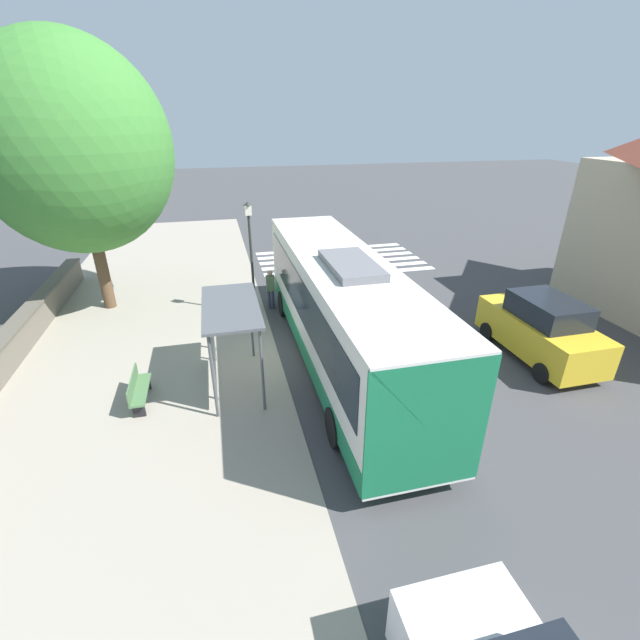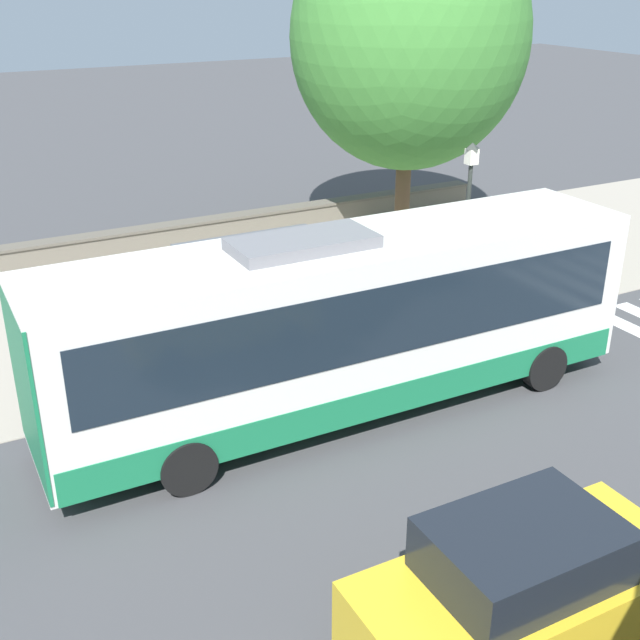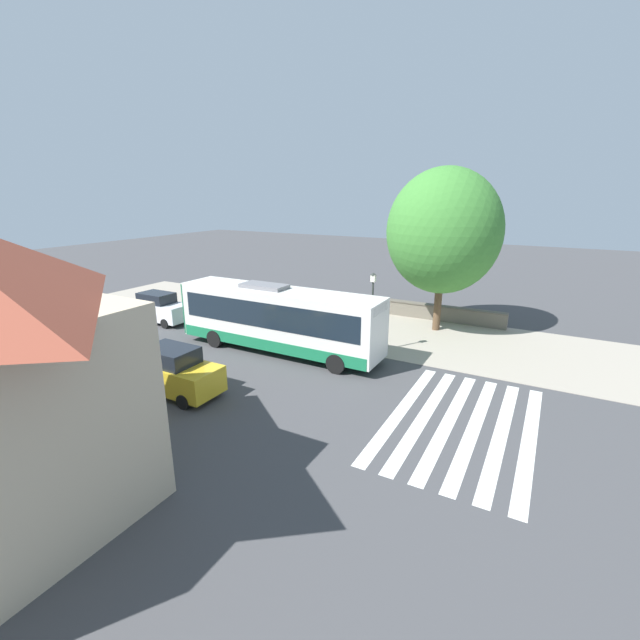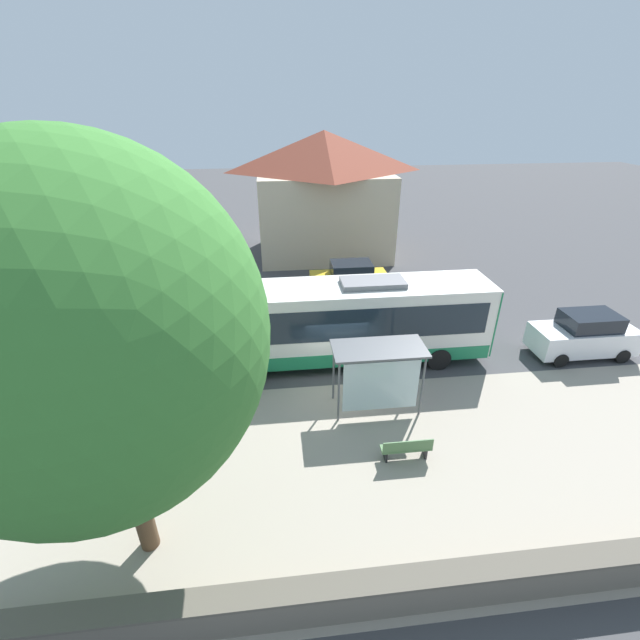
{
  "view_description": "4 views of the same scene",
  "coord_description": "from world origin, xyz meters",
  "px_view_note": "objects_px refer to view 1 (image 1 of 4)",
  "views": [
    {
      "loc": [
        -1.63,
        -12.36,
        7.36
      ],
      "look_at": [
        1.51,
        0.49,
        1.03
      ],
      "focal_mm": 24.0,
      "sensor_mm": 36.0,
      "label": 1
    },
    {
      "loc": [
        14.06,
        -7.7,
        8.17
      ],
      "look_at": [
        0.82,
        -0.72,
        1.55
      ],
      "focal_mm": 45.0,
      "sensor_mm": 36.0,
      "label": 2
    },
    {
      "loc": [
        20.5,
        12.11,
        8.55
      ],
      "look_at": [
        0.65,
        1.18,
        1.79
      ],
      "focal_mm": 24.0,
      "sensor_mm": 36.0,
      "label": 3
    },
    {
      "loc": [
        -13.97,
        2.36,
        10.42
      ],
      "look_at": [
        1.43,
        0.6,
        2.28
      ],
      "focal_mm": 24.0,
      "sensor_mm": 36.0,
      "label": 4
    }
  ],
  "objects_px": {
    "parked_car_far_lane": "(541,329)",
    "street_lamp_near": "(251,250)",
    "bus_shelter": "(226,321)",
    "pedestrian": "(270,286)",
    "bus": "(341,309)",
    "shade_tree": "(74,148)",
    "bench": "(138,389)"
  },
  "relations": [
    {
      "from": "bus",
      "to": "shade_tree",
      "type": "xyz_separation_m",
      "value": [
        -8.21,
        6.71,
        4.34
      ]
    },
    {
      "from": "street_lamp_near",
      "to": "shade_tree",
      "type": "bearing_deg",
      "value": 160.29
    },
    {
      "from": "bench",
      "to": "shade_tree",
      "type": "xyz_separation_m",
      "value": [
        -2.13,
        7.48,
        5.81
      ]
    },
    {
      "from": "bus_shelter",
      "to": "street_lamp_near",
      "type": "xyz_separation_m",
      "value": [
        1.21,
        4.99,
        0.54
      ]
    },
    {
      "from": "street_lamp_near",
      "to": "parked_car_far_lane",
      "type": "bearing_deg",
      "value": -32.93
    },
    {
      "from": "shade_tree",
      "to": "bench",
      "type": "bearing_deg",
      "value": -74.13
    },
    {
      "from": "pedestrian",
      "to": "shade_tree",
      "type": "height_order",
      "value": "shade_tree"
    },
    {
      "from": "bus_shelter",
      "to": "pedestrian",
      "type": "xyz_separation_m",
      "value": [
        1.93,
        5.34,
        -1.14
      ]
    },
    {
      "from": "parked_car_far_lane",
      "to": "shade_tree",
      "type": "bearing_deg",
      "value": 152.0
    },
    {
      "from": "bus_shelter",
      "to": "bench",
      "type": "distance_m",
      "value": 3.08
    },
    {
      "from": "street_lamp_near",
      "to": "shade_tree",
      "type": "height_order",
      "value": "shade_tree"
    },
    {
      "from": "pedestrian",
      "to": "bench",
      "type": "distance_m",
      "value": 7.29
    },
    {
      "from": "bus",
      "to": "parked_car_far_lane",
      "type": "relative_size",
      "value": 2.69
    },
    {
      "from": "bus",
      "to": "street_lamp_near",
      "type": "height_order",
      "value": "street_lamp_near"
    },
    {
      "from": "shade_tree",
      "to": "bus_shelter",
      "type": "bearing_deg",
      "value": -56.5
    },
    {
      "from": "parked_car_far_lane",
      "to": "street_lamp_near",
      "type": "bearing_deg",
      "value": 147.07
    },
    {
      "from": "pedestrian",
      "to": "shade_tree",
      "type": "distance_m",
      "value": 8.67
    },
    {
      "from": "bus_shelter",
      "to": "pedestrian",
      "type": "bearing_deg",
      "value": 70.12
    },
    {
      "from": "bus_shelter",
      "to": "bench",
      "type": "xyz_separation_m",
      "value": [
        -2.58,
        -0.37,
        -1.65
      ]
    },
    {
      "from": "bus",
      "to": "bus_shelter",
      "type": "relative_size",
      "value": 3.57
    },
    {
      "from": "bus",
      "to": "shade_tree",
      "type": "bearing_deg",
      "value": 140.73
    },
    {
      "from": "bus_shelter",
      "to": "shade_tree",
      "type": "xyz_separation_m",
      "value": [
        -4.71,
        7.11,
        4.16
      ]
    },
    {
      "from": "bus_shelter",
      "to": "bench",
      "type": "height_order",
      "value": "bus_shelter"
    },
    {
      "from": "pedestrian",
      "to": "bus_shelter",
      "type": "bearing_deg",
      "value": -109.88
    },
    {
      "from": "bench",
      "to": "shade_tree",
      "type": "height_order",
      "value": "shade_tree"
    },
    {
      "from": "street_lamp_near",
      "to": "parked_car_far_lane",
      "type": "distance_m",
      "value": 10.66
    },
    {
      "from": "bus",
      "to": "parked_car_far_lane",
      "type": "bearing_deg",
      "value": -9.85
    },
    {
      "from": "bus",
      "to": "shade_tree",
      "type": "height_order",
      "value": "shade_tree"
    },
    {
      "from": "bus",
      "to": "street_lamp_near",
      "type": "bearing_deg",
      "value": 116.5
    },
    {
      "from": "bench",
      "to": "parked_car_far_lane",
      "type": "height_order",
      "value": "parked_car_far_lane"
    },
    {
      "from": "bus_shelter",
      "to": "parked_car_far_lane",
      "type": "xyz_separation_m",
      "value": [
        10.05,
        -0.74,
        -1.11
      ]
    },
    {
      "from": "bus",
      "to": "bench",
      "type": "distance_m",
      "value": 6.3
    }
  ]
}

